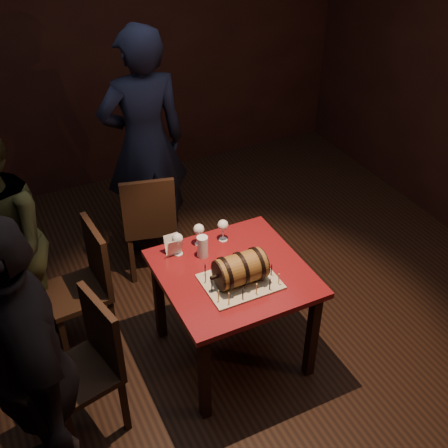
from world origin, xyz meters
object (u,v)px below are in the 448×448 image
object	(u,v)px
wine_glass_mid	(199,230)
person_left_front	(29,370)
chair_left_rear	(86,281)
chair_left_front	(90,360)
barrel_cake	(240,269)
chair_back	(149,220)
pub_table	(233,284)
pint_of_ale	(203,247)
wine_glass_left	(177,240)
wine_glass_right	(223,226)
person_back	(144,145)

from	to	relation	value
wine_glass_mid	person_left_front	world-z (taller)	person_left_front
chair_left_rear	chair_left_front	xyz separation A→B (m)	(-0.16, -0.69, 0.00)
barrel_cake	chair_back	xyz separation A→B (m)	(-0.18, 1.19, -0.34)
wine_glass_mid	chair_left_rear	size ratio (longest dim) A/B	0.17
chair_left_rear	chair_left_front	bearing A→B (deg)	-103.02
pub_table	chair_back	distance (m)	1.09
barrel_cake	pint_of_ale	distance (m)	0.35
chair_back	person_left_front	size ratio (longest dim) A/B	0.52
pub_table	wine_glass_left	distance (m)	0.46
pint_of_ale	wine_glass_right	bearing A→B (deg)	26.18
wine_glass_right	pub_table	bearing A→B (deg)	-104.72
chair_back	person_back	xyz separation A→B (m)	(0.14, 0.41, 0.43)
wine_glass_mid	chair_left_rear	distance (m)	0.84
pub_table	wine_glass_left	size ratio (longest dim) A/B	5.59
chair_back	person_left_front	world-z (taller)	person_left_front
chair_left_rear	person_left_front	distance (m)	1.14
barrel_cake	pint_of_ale	world-z (taller)	barrel_cake
wine_glass_mid	chair_left_front	distance (m)	1.06
barrel_cake	wine_glass_right	distance (m)	0.44
pub_table	pint_of_ale	xyz separation A→B (m)	(-0.11, 0.22, 0.18)
barrel_cake	wine_glass_right	world-z (taller)	barrel_cake
chair_back	chair_left_front	bearing A→B (deg)	-123.66
pint_of_ale	chair_left_front	xyz separation A→B (m)	(-0.86, -0.33, -0.30)
barrel_cake	person_left_front	world-z (taller)	person_left_front
barrel_cake	person_back	size ratio (longest dim) A/B	0.19
wine_glass_left	chair_left_front	distance (m)	0.91
wine_glass_left	person_back	world-z (taller)	person_back
chair_back	barrel_cake	bearing A→B (deg)	-81.48
chair_left_rear	person_left_front	world-z (taller)	person_left_front
wine_glass_left	wine_glass_mid	bearing A→B (deg)	11.33
wine_glass_mid	pint_of_ale	bearing A→B (deg)	-103.72
wine_glass_left	wine_glass_mid	world-z (taller)	same
wine_glass_mid	chair_left_rear	xyz separation A→B (m)	(-0.73, 0.24, -0.34)
pub_table	person_left_front	size ratio (longest dim) A/B	0.50
pint_of_ale	wine_glass_left	bearing A→B (deg)	146.92
wine_glass_right	pint_of_ale	world-z (taller)	wine_glass_right
wine_glass_left	chair_left_front	size ratio (longest dim) A/B	0.17
person_back	wine_glass_right	bearing A→B (deg)	98.42
wine_glass_mid	chair_back	distance (m)	0.81
chair_left_front	person_back	size ratio (longest dim) A/B	0.49
barrel_cake	chair_left_front	world-z (taller)	barrel_cake
wine_glass_left	chair_back	distance (m)	0.84
wine_glass_left	person_left_front	distance (m)	1.25
wine_glass_left	pint_of_ale	xyz separation A→B (m)	(0.14, -0.09, -0.05)
barrel_cake	person_back	bearing A→B (deg)	91.27
pub_table	person_left_front	xyz separation A→B (m)	(-1.29, -0.38, 0.26)
chair_back	chair_left_front	size ratio (longest dim) A/B	1.00
pub_table	chair_left_front	world-z (taller)	chair_left_front
chair_left_rear	chair_left_front	distance (m)	0.71
barrel_cake	chair_left_front	bearing A→B (deg)	179.51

